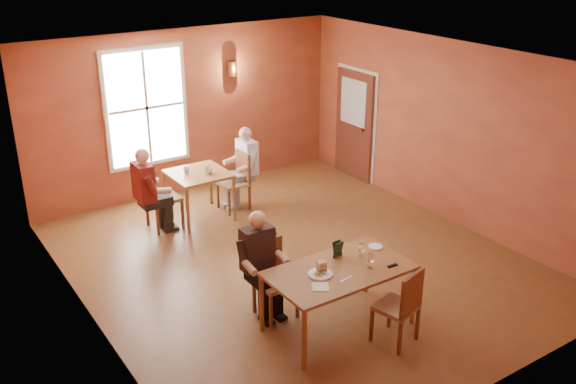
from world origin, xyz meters
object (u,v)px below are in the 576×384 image
second_table (200,195)px  diner_white (234,172)px  chair_diner_main (276,281)px  chair_diner_white (233,182)px  diner_maroon (161,188)px  chair_empty (396,305)px  diner_main (277,270)px  main_table (338,298)px  chair_diner_maroon (163,196)px

second_table → diner_white: size_ratio=0.68×
chair_diner_main → second_table: size_ratio=1.07×
chair_diner_white → diner_maroon: bearing=90.0°
second_table → chair_empty: bearing=-85.6°
diner_main → diner_white: size_ratio=0.98×
main_table → chair_diner_main: bearing=127.6°
chair_diner_white → diner_white: bearing=-90.0°
chair_empty → diner_maroon: (-1.03, 4.47, 0.21)m
diner_maroon → diner_white: bearing=90.0°
diner_maroon → chair_empty: bearing=12.9°
main_table → second_table: 3.87m
chair_diner_main → diner_main: diner_main is taller
second_table → chair_diner_main: bearing=-99.5°
diner_main → chair_diner_white: (1.19, 3.25, -0.16)m
diner_white → second_table: bearing=90.0°
chair_empty → chair_diner_white: 4.48m
main_table → chair_diner_white: 3.93m
chair_diner_white → diner_maroon: size_ratio=0.73×
chair_empty → diner_maroon: diner_maroon is taller
chair_diner_main → diner_white: 3.45m
chair_diner_white → diner_maroon: 1.34m
chair_empty → diner_white: 4.49m
chair_diner_maroon → chair_diner_white: bearing=90.0°
chair_diner_main → chair_empty: 1.54m
diner_main → diner_maroon: 3.25m
second_table → diner_main: bearing=-99.5°
diner_main → chair_diner_white: diner_main is taller
main_table → diner_white: (0.72, 3.87, 0.28)m
diner_main → chair_diner_maroon: 3.25m
second_table → diner_white: diner_white is taller
chair_diner_white → chair_diner_maroon: chair_diner_maroon is taller
diner_main → second_table: 3.31m
diner_white → chair_diner_maroon: bearing=90.0°
diner_main → diner_maroon: size_ratio=0.95×
main_table → diner_white: 3.95m
chair_diner_main → chair_diner_white: (1.19, 3.22, 0.01)m
second_table → main_table: bearing=-90.6°
chair_diner_main → chair_diner_maroon: (-0.11, 3.22, 0.05)m
main_table → diner_main: 0.84m
main_table → diner_main: (-0.50, 0.62, 0.26)m
main_table → chair_diner_maroon: (-0.61, 3.87, 0.14)m
chair_diner_main → diner_maroon: (-0.14, 3.22, 0.20)m
chair_empty → diner_white: size_ratio=0.72×
chair_diner_maroon → second_table: bearing=90.0°
chair_diner_white → chair_diner_main: bearing=159.7°
second_table → chair_diner_maroon: bearing=180.0°
second_table → diner_maroon: bearing=180.0°
diner_main → second_table: bearing=-99.5°
diner_main → second_table: (0.54, 3.25, -0.26)m
chair_diner_main → chair_empty: (0.89, -1.25, -0.01)m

